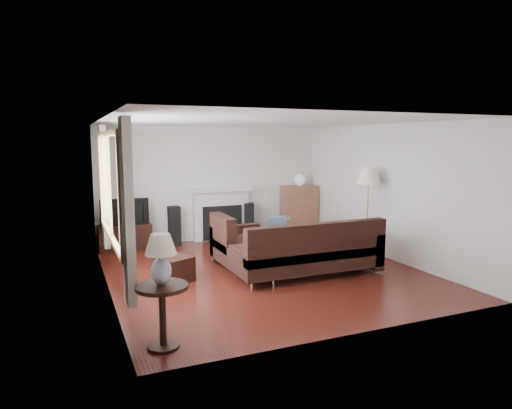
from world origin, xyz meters
name	(u,v)px	position (x,y,z in m)	size (l,w,h in m)	color
room	(263,198)	(0.00, 0.00, 1.25)	(5.10, 5.60, 2.54)	#501911
window	(109,187)	(-2.45, -0.20, 1.55)	(0.12, 2.74, 1.54)	olive
curtain_near	(128,212)	(-2.40, -1.72, 1.40)	(0.10, 0.35, 2.10)	beige
curtain_far	(104,187)	(-2.40, 1.32, 1.40)	(0.10, 0.35, 2.10)	beige
fireplace	(221,214)	(0.15, 2.64, 0.57)	(1.40, 0.26, 1.15)	white
tv_stand	(125,237)	(-1.95, 2.49, 0.26)	(1.03, 0.46, 0.52)	black
television	(124,211)	(-1.95, 2.49, 0.79)	(0.94, 0.12, 0.54)	black
speaker_left	(174,226)	(-0.93, 2.55, 0.41)	(0.23, 0.27, 0.82)	black
speaker_right	(249,221)	(0.79, 2.55, 0.40)	(0.22, 0.27, 0.80)	black
bookshelf	(299,210)	(2.05, 2.52, 0.58)	(0.84, 0.40, 1.15)	#8B5940
globe_lamp	(300,180)	(2.05, 2.52, 1.29)	(0.27, 0.27, 0.27)	white
sectional_sofa	(306,249)	(0.57, -0.47, 0.43)	(2.66, 1.94, 0.86)	black
coffee_table	(275,244)	(0.67, 0.96, 0.20)	(1.03, 0.56, 0.40)	#A5824F
footstool	(175,269)	(-1.50, 0.01, 0.20)	(0.46, 0.46, 0.39)	black
floor_lamp	(368,213)	(2.18, 0.08, 0.86)	(0.44, 0.44, 1.72)	gold
side_table	(163,316)	(-2.15, -2.24, 0.35)	(0.55, 0.55, 0.69)	black
table_lamp	(161,260)	(-2.15, -2.24, 0.96)	(0.33, 0.33, 0.54)	silver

